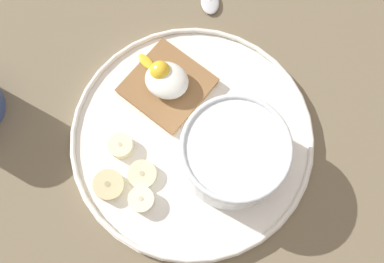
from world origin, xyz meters
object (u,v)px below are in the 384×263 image
at_px(oatmeal_bowl, 234,154).
at_px(banana_slice_left, 121,146).
at_px(banana_slice_right, 108,185).
at_px(toast_slice, 168,86).
at_px(banana_slice_back, 141,199).
at_px(poached_egg, 165,78).
at_px(banana_slice_front, 142,174).

xyz_separation_m(oatmeal_bowl, banana_slice_left, (-0.12, -0.04, -0.02)).
bearing_deg(banana_slice_right, toast_slice, 86.25).
bearing_deg(toast_slice, banana_slice_right, -93.75).
bearing_deg(oatmeal_bowl, banana_slice_left, -162.81).
xyz_separation_m(banana_slice_back, banana_slice_right, (-0.04, -0.00, 0.00)).
relative_size(banana_slice_back, banana_slice_right, 0.83).
bearing_deg(poached_egg, toast_slice, -23.67).
bearing_deg(oatmeal_bowl, poached_egg, 154.02).
bearing_deg(banana_slice_left, banana_slice_right, -79.87).
height_order(oatmeal_bowl, banana_slice_left, oatmeal_bowl).
bearing_deg(banana_slice_back, oatmeal_bowl, 48.67).
distance_m(banana_slice_back, banana_slice_right, 0.04).
relative_size(banana_slice_front, banana_slice_left, 1.40).
relative_size(poached_egg, banana_slice_left, 2.47).
distance_m(oatmeal_bowl, banana_slice_back, 0.11).
distance_m(banana_slice_left, banana_slice_right, 0.05).
distance_m(banana_slice_front, banana_slice_back, 0.03).
relative_size(oatmeal_bowl, banana_slice_front, 2.72).
bearing_deg(banana_slice_front, poached_egg, 101.59).
height_order(banana_slice_back, banana_slice_right, banana_slice_right).
xyz_separation_m(oatmeal_bowl, banana_slice_right, (-0.11, -0.08, -0.02)).
xyz_separation_m(banana_slice_left, banana_slice_back, (0.05, -0.04, 0.00)).
relative_size(toast_slice, banana_slice_right, 2.64).
bearing_deg(oatmeal_bowl, banana_slice_front, -146.22).
bearing_deg(poached_egg, banana_slice_left, -99.16).
bearing_deg(banana_slice_right, banana_slice_left, 100.13).
relative_size(banana_slice_front, banana_slice_right, 1.05).
bearing_deg(banana_slice_right, oatmeal_bowl, 36.33).
distance_m(toast_slice, poached_egg, 0.02).
bearing_deg(banana_slice_left, poached_egg, 80.84).
distance_m(banana_slice_front, banana_slice_left, 0.04).
distance_m(oatmeal_bowl, banana_slice_right, 0.14).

